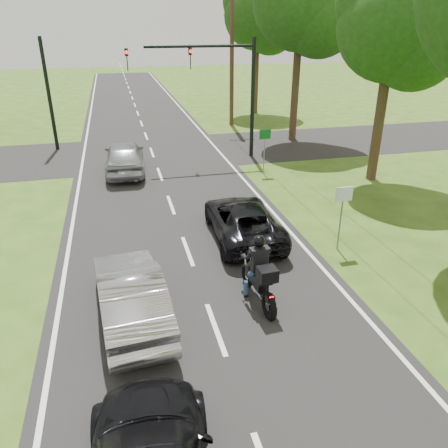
{
  "coord_description": "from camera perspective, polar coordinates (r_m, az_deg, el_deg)",
  "views": [
    {
      "loc": [
        -1.82,
        -8.17,
        6.62
      ],
      "look_at": [
        0.95,
        3.0,
        1.3
      ],
      "focal_mm": 35.0,
      "sensor_mm": 36.0,
      "label": 1
    }
  ],
  "objects": [
    {
      "name": "sign_green",
      "position": [
        20.91,
        5.35,
        10.8
      ],
      "size": [
        0.55,
        0.07,
        2.12
      ],
      "color": "slate",
      "rests_on": "ground"
    },
    {
      "name": "motorcycle_rider",
      "position": [
        11.17,
        4.64,
        -6.96
      ],
      "size": [
        0.63,
        2.23,
        1.92
      ],
      "rotation": [
        0.0,
        0.0,
        0.06
      ],
      "color": "black",
      "rests_on": "ground"
    },
    {
      "name": "silver_suv",
      "position": [
        21.7,
        -12.85,
        8.59
      ],
      "size": [
        2.02,
        4.62,
        1.55
      ],
      "primitive_type": "imported",
      "rotation": [
        0.0,
        0.0,
        3.1
      ],
      "color": "#9A9EA1",
      "rests_on": "road"
    },
    {
      "name": "dark_suv",
      "position": [
        14.59,
        2.48,
        0.57
      ],
      "size": [
        2.24,
        4.56,
        1.25
      ],
      "primitive_type": "imported",
      "rotation": [
        0.0,
        0.0,
        3.1
      ],
      "color": "black",
      "rests_on": "road"
    },
    {
      "name": "silver_sedan",
      "position": [
        10.8,
        -12.05,
        -9.0
      ],
      "size": [
        1.83,
        4.36,
        1.4
      ],
      "primitive_type": "imported",
      "rotation": [
        0.0,
        0.0,
        3.22
      ],
      "color": "#9F9FA3",
      "rests_on": "road"
    },
    {
      "name": "road",
      "position": [
        19.42,
        -7.73,
        4.66
      ],
      "size": [
        8.0,
        100.0,
        0.01
      ],
      "primitive_type": "cube",
      "color": "black",
      "rests_on": "ground"
    },
    {
      "name": "tree_row_d",
      "position": [
        27.23,
        10.85,
        26.12
      ],
      "size": [
        5.76,
        5.58,
        10.45
      ],
      "color": "#332316",
      "rests_on": "ground"
    },
    {
      "name": "signal_pole_far",
      "position": [
        26.64,
        -21.88,
        15.3
      ],
      "size": [
        0.2,
        0.2,
        6.0
      ],
      "primitive_type": "cylinder",
      "color": "black",
      "rests_on": "ground"
    },
    {
      "name": "tree_row_c",
      "position": [
        20.55,
        22.06,
        22.09
      ],
      "size": [
        4.8,
        4.65,
        8.76
      ],
      "color": "#332316",
      "rests_on": "ground"
    },
    {
      "name": "cross_road",
      "position": [
        25.13,
        -9.39,
        9.21
      ],
      "size": [
        60.0,
        7.0,
        0.01
      ],
      "primitive_type": "cube",
      "color": "black",
      "rests_on": "ground"
    },
    {
      "name": "ground",
      "position": [
        10.67,
        -1.09,
        -13.53
      ],
      "size": [
        140.0,
        140.0,
        0.0
      ],
      "primitive_type": "plane",
      "color": "#2E4F16",
      "rests_on": "ground"
    },
    {
      "name": "traffic_signal",
      "position": [
        22.9,
        -0.86,
        18.57
      ],
      "size": [
        6.38,
        0.44,
        6.0
      ],
      "color": "black",
      "rests_on": "ground"
    },
    {
      "name": "utility_pole_far",
      "position": [
        31.26,
        1.04,
        21.98
      ],
      "size": [
        1.6,
        0.28,
        10.0
      ],
      "color": "#4D3023",
      "rests_on": "ground"
    },
    {
      "name": "sign_white",
      "position": [
        13.86,
        15.27,
        2.65
      ],
      "size": [
        0.55,
        0.07,
        2.12
      ],
      "color": "slate",
      "rests_on": "ground"
    },
    {
      "name": "tree_row_e",
      "position": [
        35.78,
        4.95,
        25.06
      ],
      "size": [
        5.28,
        5.12,
        9.61
      ],
      "color": "#332316",
      "rests_on": "ground"
    }
  ]
}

